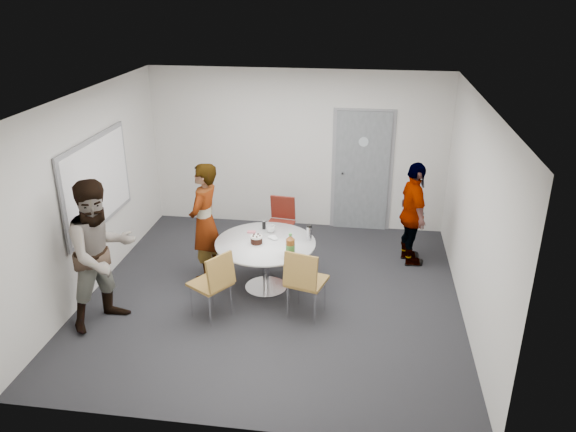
% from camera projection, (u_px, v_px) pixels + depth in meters
% --- Properties ---
extents(floor, '(5.00, 5.00, 0.00)m').
position_uv_depth(floor, '(274.00, 295.00, 7.70)').
color(floor, black).
rests_on(floor, ground).
extents(ceiling, '(5.00, 5.00, 0.00)m').
position_uv_depth(ceiling, '(271.00, 98.00, 6.66)').
color(ceiling, silver).
rests_on(ceiling, wall_back).
extents(wall_back, '(5.00, 0.00, 5.00)m').
position_uv_depth(wall_back, '(297.00, 150.00, 9.46)').
color(wall_back, silver).
rests_on(wall_back, floor).
extents(wall_left, '(0.00, 5.00, 5.00)m').
position_uv_depth(wall_left, '(89.00, 194.00, 7.51)').
color(wall_left, silver).
rests_on(wall_left, floor).
extents(wall_right, '(0.00, 5.00, 5.00)m').
position_uv_depth(wall_right, '(474.00, 215.00, 6.85)').
color(wall_right, silver).
rests_on(wall_right, floor).
extents(wall_front, '(5.00, 0.00, 5.00)m').
position_uv_depth(wall_front, '(225.00, 308.00, 4.90)').
color(wall_front, silver).
rests_on(wall_front, floor).
extents(door, '(1.02, 0.17, 2.12)m').
position_uv_depth(door, '(362.00, 171.00, 9.43)').
color(door, slate).
rests_on(door, wall_back).
extents(whiteboard, '(0.04, 1.90, 1.25)m').
position_uv_depth(whiteboard, '(97.00, 182.00, 7.65)').
color(whiteboard, gray).
rests_on(whiteboard, wall_left).
extents(table, '(1.37, 1.37, 1.06)m').
position_uv_depth(table, '(267.00, 249.00, 7.63)').
color(table, white).
rests_on(table, floor).
extents(chair_near_left, '(0.63, 0.62, 0.92)m').
position_uv_depth(chair_near_left, '(215.00, 280.00, 6.96)').
color(chair_near_left, brown).
rests_on(chair_near_left, floor).
extents(chair_near_right, '(0.56, 0.59, 0.95)m').
position_uv_depth(chair_near_right, '(304.00, 278.00, 6.97)').
color(chair_near_right, brown).
rests_on(chair_near_right, floor).
extents(chair_far, '(0.45, 0.49, 0.86)m').
position_uv_depth(chair_far, '(281.00, 218.00, 8.86)').
color(chair_far, '#601C13').
rests_on(chair_far, floor).
extents(person_main, '(0.50, 0.68, 1.72)m').
position_uv_depth(person_main, '(205.00, 222.00, 7.88)').
color(person_main, '#A5C6EA').
rests_on(person_main, floor).
extents(person_left, '(1.11, 1.16, 1.89)m').
position_uv_depth(person_left, '(101.00, 254.00, 6.77)').
color(person_left, white).
rests_on(person_left, floor).
extents(person_right, '(0.58, 1.00, 1.59)m').
position_uv_depth(person_right, '(413.00, 214.00, 8.30)').
color(person_right, black).
rests_on(person_right, floor).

